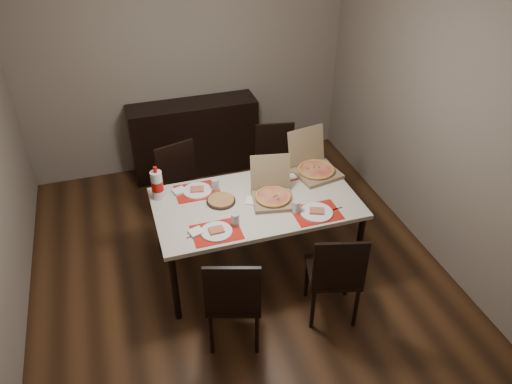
{
  "coord_description": "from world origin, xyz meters",
  "views": [
    {
      "loc": [
        -0.89,
        -3.52,
        3.35
      ],
      "look_at": [
        0.19,
        -0.09,
        0.85
      ],
      "focal_mm": 35.0,
      "sensor_mm": 36.0,
      "label": 1
    }
  ],
  "objects_px": {
    "sideboard": "(195,138)",
    "soda_bottle": "(157,185)",
    "dip_bowl": "(258,191)",
    "chair_near_right": "(335,273)",
    "chair_far_right": "(276,163)",
    "pizza_box_center": "(272,194)",
    "chair_far_left": "(182,185)",
    "dining_table": "(256,207)",
    "chair_near_left": "(234,297)"
  },
  "relations": [
    {
      "from": "dining_table",
      "to": "chair_far_left",
      "type": "distance_m",
      "value": 0.98
    },
    {
      "from": "sideboard",
      "to": "pizza_box_center",
      "type": "height_order",
      "value": "pizza_box_center"
    },
    {
      "from": "chair_far_right",
      "to": "chair_near_left",
      "type": "bearing_deg",
      "value": -118.7
    },
    {
      "from": "chair_near_right",
      "to": "pizza_box_center",
      "type": "bearing_deg",
      "value": 108.1
    },
    {
      "from": "chair_far_right",
      "to": "pizza_box_center",
      "type": "distance_m",
      "value": 1.05
    },
    {
      "from": "chair_far_left",
      "to": "chair_far_right",
      "type": "bearing_deg",
      "value": 6.2
    },
    {
      "from": "dip_bowl",
      "to": "soda_bottle",
      "type": "distance_m",
      "value": 0.9
    },
    {
      "from": "chair_far_left",
      "to": "soda_bottle",
      "type": "xyz_separation_m",
      "value": [
        -0.28,
        -0.49,
        0.37
      ]
    },
    {
      "from": "dining_table",
      "to": "soda_bottle",
      "type": "relative_size",
      "value": 5.61
    },
    {
      "from": "chair_far_left",
      "to": "chair_near_right",
      "type": "bearing_deg",
      "value": -59.92
    },
    {
      "from": "chair_near_right",
      "to": "dip_bowl",
      "type": "distance_m",
      "value": 1.04
    },
    {
      "from": "chair_far_right",
      "to": "soda_bottle",
      "type": "xyz_separation_m",
      "value": [
        -1.33,
        -0.6,
        0.37
      ]
    },
    {
      "from": "chair_far_left",
      "to": "chair_far_right",
      "type": "relative_size",
      "value": 1.0
    },
    {
      "from": "chair_far_right",
      "to": "pizza_box_center",
      "type": "bearing_deg",
      "value": -111.47
    },
    {
      "from": "dip_bowl",
      "to": "sideboard",
      "type": "bearing_deg",
      "value": 98.04
    },
    {
      "from": "chair_near_left",
      "to": "soda_bottle",
      "type": "distance_m",
      "value": 1.26
    },
    {
      "from": "dining_table",
      "to": "chair_far_left",
      "type": "height_order",
      "value": "chair_far_left"
    },
    {
      "from": "sideboard",
      "to": "chair_far_left",
      "type": "distance_m",
      "value": 1.12
    },
    {
      "from": "dining_table",
      "to": "chair_near_left",
      "type": "distance_m",
      "value": 0.95
    },
    {
      "from": "sideboard",
      "to": "dining_table",
      "type": "distance_m",
      "value": 1.89
    },
    {
      "from": "chair_near_left",
      "to": "pizza_box_center",
      "type": "xyz_separation_m",
      "value": [
        0.59,
        0.81,
        0.3
      ]
    },
    {
      "from": "soda_bottle",
      "to": "sideboard",
      "type": "bearing_deg",
      "value": 68.03
    },
    {
      "from": "sideboard",
      "to": "chair_near_right",
      "type": "relative_size",
      "value": 1.61
    },
    {
      "from": "dining_table",
      "to": "chair_far_right",
      "type": "xyz_separation_m",
      "value": [
        0.52,
        0.92,
        -0.17
      ]
    },
    {
      "from": "chair_near_right",
      "to": "chair_far_right",
      "type": "distance_m",
      "value": 1.75
    },
    {
      "from": "chair_far_left",
      "to": "dip_bowl",
      "type": "bearing_deg",
      "value": -49.31
    },
    {
      "from": "sideboard",
      "to": "chair_far_right",
      "type": "xyz_separation_m",
      "value": [
        0.71,
        -0.95,
        0.06
      ]
    },
    {
      "from": "chair_near_right",
      "to": "chair_far_right",
      "type": "xyz_separation_m",
      "value": [
        0.1,
        1.75,
        0.0
      ]
    },
    {
      "from": "chair_far_left",
      "to": "dip_bowl",
      "type": "distance_m",
      "value": 0.94
    },
    {
      "from": "dining_table",
      "to": "pizza_box_center",
      "type": "distance_m",
      "value": 0.19
    },
    {
      "from": "chair_near_right",
      "to": "pizza_box_center",
      "type": "distance_m",
      "value": 0.9
    },
    {
      "from": "dining_table",
      "to": "chair_near_left",
      "type": "height_order",
      "value": "chair_near_left"
    },
    {
      "from": "soda_bottle",
      "to": "dining_table",
      "type": "bearing_deg",
      "value": -21.35
    },
    {
      "from": "sideboard",
      "to": "soda_bottle",
      "type": "relative_size",
      "value": 4.67
    },
    {
      "from": "dip_bowl",
      "to": "chair_near_right",
      "type": "bearing_deg",
      "value": -69.38
    },
    {
      "from": "chair_near_right",
      "to": "chair_far_left",
      "type": "relative_size",
      "value": 1.0
    },
    {
      "from": "sideboard",
      "to": "chair_near_right",
      "type": "distance_m",
      "value": 2.76
    },
    {
      "from": "chair_far_right",
      "to": "soda_bottle",
      "type": "height_order",
      "value": "soda_bottle"
    },
    {
      "from": "chair_near_left",
      "to": "soda_bottle",
      "type": "bearing_deg",
      "value": 108.06
    },
    {
      "from": "chair_far_left",
      "to": "chair_near_left",
      "type": "bearing_deg",
      "value": -86.81
    },
    {
      "from": "chair_near_right",
      "to": "pizza_box_center",
      "type": "relative_size",
      "value": 2.05
    },
    {
      "from": "chair_far_left",
      "to": "chair_far_right",
      "type": "height_order",
      "value": "same"
    },
    {
      "from": "pizza_box_center",
      "to": "soda_bottle",
      "type": "bearing_deg",
      "value": 160.88
    },
    {
      "from": "sideboard",
      "to": "dining_table",
      "type": "height_order",
      "value": "sideboard"
    },
    {
      "from": "dining_table",
      "to": "chair_far_left",
      "type": "bearing_deg",
      "value": 123.4
    },
    {
      "from": "chair_far_left",
      "to": "dip_bowl",
      "type": "xyz_separation_m",
      "value": [
        0.59,
        -0.69,
        0.25
      ]
    },
    {
      "from": "chair_near_left",
      "to": "chair_near_right",
      "type": "height_order",
      "value": "same"
    },
    {
      "from": "chair_near_right",
      "to": "chair_far_left",
      "type": "xyz_separation_m",
      "value": [
        -0.95,
        1.63,
        0.0
      ]
    },
    {
      "from": "sideboard",
      "to": "chair_far_right",
      "type": "distance_m",
      "value": 1.18
    },
    {
      "from": "dining_table",
      "to": "chair_far_right",
      "type": "bearing_deg",
      "value": 60.73
    }
  ]
}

